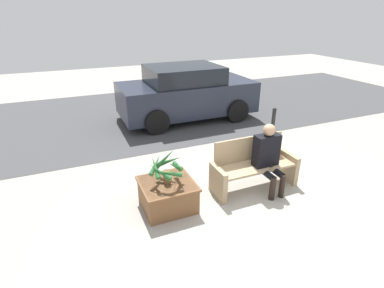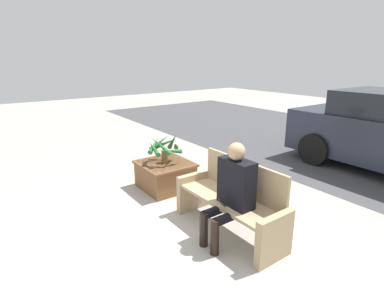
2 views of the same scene
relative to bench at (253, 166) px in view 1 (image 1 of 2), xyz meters
The scene contains 8 objects.
ground_plane 0.93m from the bench, 106.59° to the right, with size 30.00×30.00×0.00m, color #9E998E.
road_surface 5.09m from the bench, 92.68° to the left, with size 20.00×6.00×0.01m, color #424244.
bench is the anchor object (origin of this frame).
person_seated 0.37m from the bench, 44.59° to the right, with size 0.45×0.57×1.25m.
planter_box 1.67m from the bench, behind, with size 0.86×0.83×0.47m.
potted_plant 1.70m from the bench, behind, with size 0.61×0.61×0.53m.
parked_car 4.11m from the bench, 85.25° to the left, with size 3.94×1.98×1.58m.
bollard_post 2.48m from the bench, 44.81° to the left, with size 0.10×0.10×0.82m.
Camera 1 is at (-2.68, -3.20, 3.01)m, focal length 28.00 mm.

